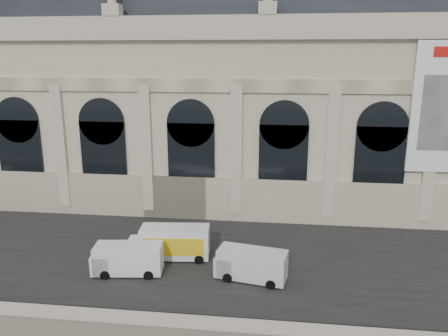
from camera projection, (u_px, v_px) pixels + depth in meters
name	position (u px, v px, depth m)	size (l,w,h in m)	color
quay	(238.00, 207.00, 62.62)	(160.00, 70.00, 6.00)	gray
street	(218.00, 250.00, 41.67)	(160.00, 24.00, 0.06)	#2D2D2D
parapet	(191.00, 329.00, 28.64)	(160.00, 1.40, 1.21)	gray
museum	(189.00, 91.00, 55.18)	(69.00, 18.70, 29.10)	beige
van_b	(124.00, 259.00, 36.91)	(6.07, 2.95, 2.61)	white
van_c	(248.00, 264.00, 36.01)	(6.14, 3.26, 2.60)	silver
box_truck	(170.00, 243.00, 39.77)	(7.60, 3.19, 2.99)	white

